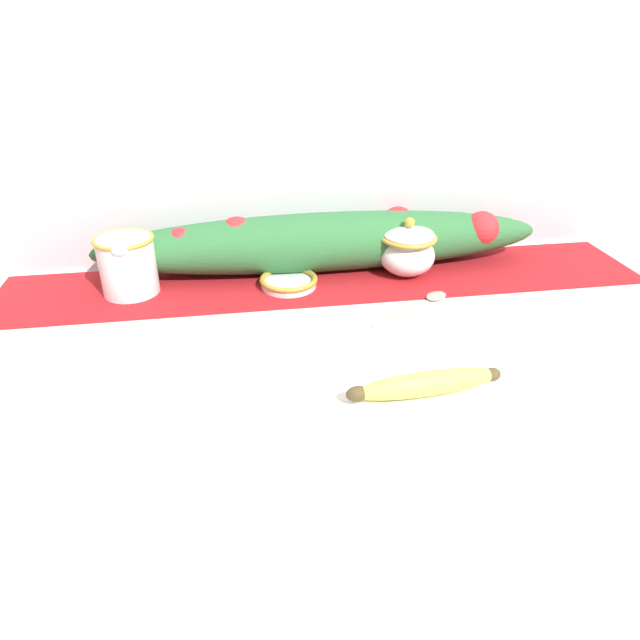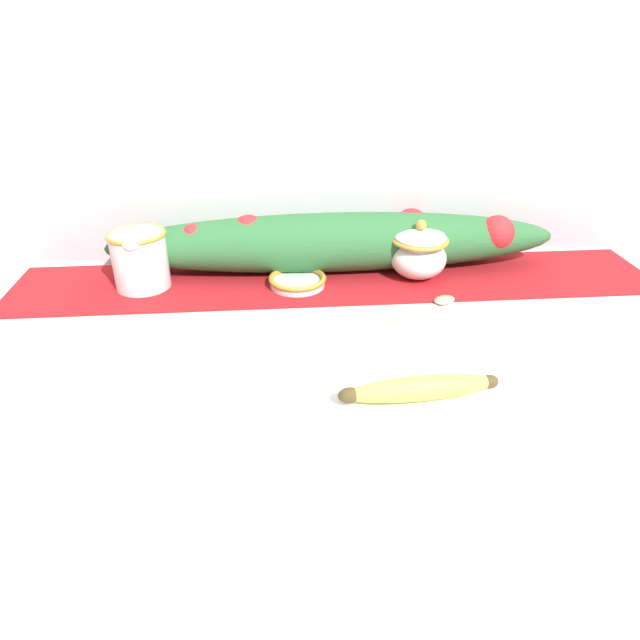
# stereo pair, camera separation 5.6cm
# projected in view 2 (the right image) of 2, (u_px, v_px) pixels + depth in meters

# --- Properties ---
(countertop) EXTENTS (1.34, 0.68, 0.93)m
(countertop) POSITION_uv_depth(u_px,v_px,m) (345.00, 537.00, 1.14)
(countertop) COLOR silver
(countertop) RESTS_ON ground_plane
(back_wall) EXTENTS (2.14, 0.04, 2.40)m
(back_wall) POSITION_uv_depth(u_px,v_px,m) (330.00, 123.00, 1.10)
(back_wall) COLOR silver
(back_wall) RESTS_ON ground_plane
(table_runner) EXTENTS (1.23, 0.22, 0.00)m
(table_runner) POSITION_uv_depth(u_px,v_px,m) (336.00, 280.00, 1.11)
(table_runner) COLOR #A8191E
(table_runner) RESTS_ON countertop
(cream_pitcher) EXTENTS (0.11, 0.13, 0.11)m
(cream_pitcher) POSITION_uv_depth(u_px,v_px,m) (140.00, 258.00, 1.06)
(cream_pitcher) COLOR white
(cream_pitcher) RESTS_ON countertop
(sugar_bowl) EXTENTS (0.11, 0.11, 0.12)m
(sugar_bowl) POSITION_uv_depth(u_px,v_px,m) (419.00, 252.00, 1.10)
(sugar_bowl) COLOR white
(sugar_bowl) RESTS_ON countertop
(small_dish) EXTENTS (0.11, 0.11, 0.02)m
(small_dish) POSITION_uv_depth(u_px,v_px,m) (297.00, 281.00, 1.08)
(small_dish) COLOR white
(small_dish) RESTS_ON countertop
(banana) EXTENTS (0.23, 0.05, 0.04)m
(banana) POSITION_uv_depth(u_px,v_px,m) (420.00, 388.00, 0.77)
(banana) COLOR #CCD156
(banana) RESTS_ON countertop
(spoon) EXTENTS (0.17, 0.11, 0.01)m
(spoon) POSITION_uv_depth(u_px,v_px,m) (440.00, 302.00, 1.02)
(spoon) COLOR #A89E89
(spoon) RESTS_ON countertop
(poinsettia_garland) EXTENTS (0.89, 0.13, 0.12)m
(poinsettia_garland) POSITION_uv_depth(u_px,v_px,m) (336.00, 241.00, 1.13)
(poinsettia_garland) COLOR #2D6B38
(poinsettia_garland) RESTS_ON countertop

